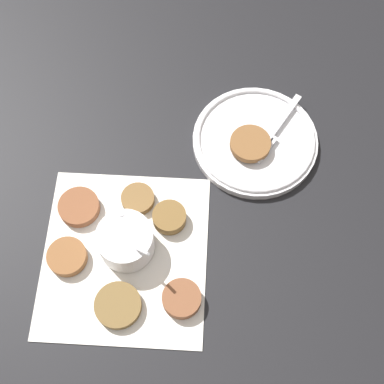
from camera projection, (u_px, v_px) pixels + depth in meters
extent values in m
plane|color=black|center=(125.00, 253.00, 0.87)|extent=(4.00, 4.00, 0.00)
cube|color=silver|center=(123.00, 255.00, 0.87)|extent=(0.33, 0.31, 0.00)
cylinder|color=silver|center=(126.00, 241.00, 0.85)|extent=(0.09, 0.09, 0.05)
cylinder|color=orange|center=(126.00, 243.00, 0.86)|extent=(0.08, 0.08, 0.03)
cone|color=silver|center=(123.00, 212.00, 0.85)|extent=(0.02, 0.02, 0.02)
cylinder|color=silver|center=(137.00, 249.00, 0.81)|extent=(0.05, 0.04, 0.08)
cylinder|color=brown|center=(79.00, 207.00, 0.89)|extent=(0.07, 0.07, 0.02)
cylinder|color=brown|center=(118.00, 305.00, 0.82)|extent=(0.07, 0.07, 0.01)
cylinder|color=brown|center=(67.00, 257.00, 0.86)|extent=(0.06, 0.06, 0.02)
cylinder|color=brown|center=(138.00, 199.00, 0.90)|extent=(0.06, 0.06, 0.01)
cylinder|color=brown|center=(169.00, 217.00, 0.88)|extent=(0.06, 0.06, 0.02)
cylinder|color=brown|center=(182.00, 299.00, 0.83)|extent=(0.06, 0.06, 0.02)
cylinder|color=silver|center=(255.00, 141.00, 0.95)|extent=(0.22, 0.22, 0.01)
torus|color=silver|center=(255.00, 139.00, 0.94)|extent=(0.21, 0.21, 0.01)
cylinder|color=brown|center=(250.00, 144.00, 0.93)|extent=(0.07, 0.07, 0.01)
cube|color=silver|center=(285.00, 115.00, 0.96)|extent=(0.08, 0.07, 0.00)
cube|color=silver|center=(262.00, 146.00, 0.93)|extent=(0.06, 0.06, 0.00)
cube|color=black|center=(259.00, 144.00, 0.93)|extent=(0.04, 0.03, 0.00)
cube|color=black|center=(262.00, 146.00, 0.93)|extent=(0.04, 0.03, 0.00)
cube|color=black|center=(266.00, 148.00, 0.93)|extent=(0.04, 0.03, 0.00)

